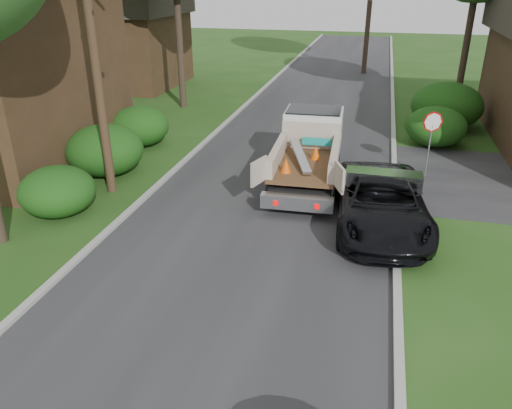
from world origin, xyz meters
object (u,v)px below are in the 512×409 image
object	(u,v)px
stop_sign	(432,131)
flatbed_truck	(310,144)
black_pickup	(381,202)
house_left_far	(123,38)
utility_pole	(92,36)

from	to	relation	value
stop_sign	flatbed_truck	world-z (taller)	stop_sign
flatbed_truck	black_pickup	world-z (taller)	flatbed_truck
house_left_far	flatbed_truck	bearing A→B (deg)	-43.84
stop_sign	black_pickup	distance (m)	4.88
utility_pole	house_left_far	xyz separation A→B (m)	(-8.02, 17.02, -2.12)
stop_sign	house_left_far	distance (m)	22.81
stop_sign	utility_pole	xyz separation A→B (m)	(-10.68, -4.02, 3.40)
flatbed_truck	black_pickup	xyz separation A→B (m)	(2.64, -3.61, -0.45)
utility_pole	house_left_far	distance (m)	18.93
stop_sign	utility_pole	world-z (taller)	utility_pole
flatbed_truck	stop_sign	bearing A→B (deg)	9.61
stop_sign	utility_pole	size ratio (longest dim) A/B	0.25
utility_pole	house_left_far	size ratio (longest dim) A/B	1.32
utility_pole	black_pickup	bearing A→B (deg)	-3.03
house_left_far	black_pickup	bearing A→B (deg)	-45.66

